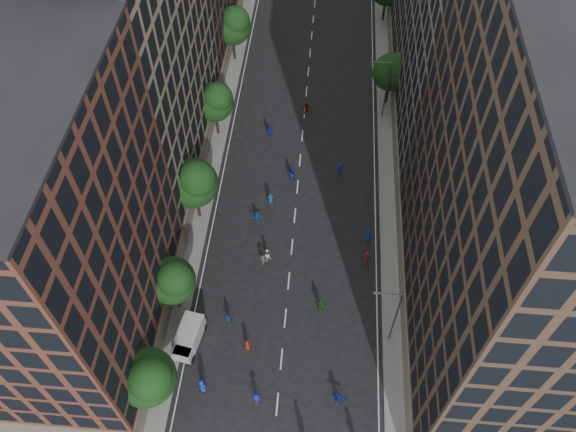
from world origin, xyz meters
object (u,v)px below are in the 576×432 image
object	(u,v)px
streetlamp_far	(385,87)
cargo_van	(189,337)
skater_0	(202,386)
streetlamp_near	(394,315)

from	to	relation	value
streetlamp_far	cargo_van	world-z (taller)	streetlamp_far
streetlamp_far	skater_0	bearing A→B (deg)	-113.83
streetlamp_far	cargo_van	size ratio (longest dim) A/B	1.89
streetlamp_far	skater_0	world-z (taller)	streetlamp_far
streetlamp_near	streetlamp_far	bearing A→B (deg)	90.00
streetlamp_near	skater_0	distance (m)	19.22
cargo_van	skater_0	bearing A→B (deg)	-55.90
streetlamp_near	streetlamp_far	size ratio (longest dim) A/B	1.00
streetlamp_near	skater_0	world-z (taller)	streetlamp_near
streetlamp_far	cargo_van	distance (m)	40.28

